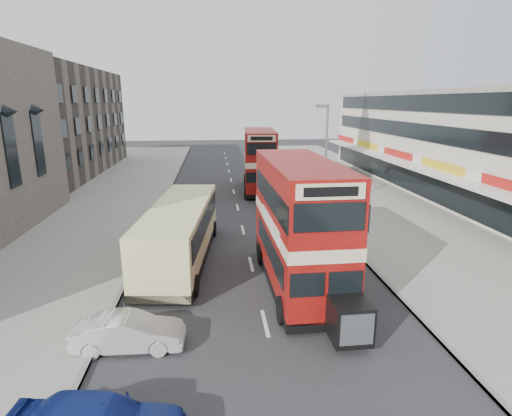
# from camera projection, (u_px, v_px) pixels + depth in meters

# --- Properties ---
(ground) EXTENTS (160.00, 160.00, 0.00)m
(ground) POSITION_uv_depth(u_px,v_px,m) (272.00, 354.00, 13.99)
(ground) COLOR #28282B
(ground) RESTS_ON ground
(road_surface) EXTENTS (12.00, 90.00, 0.01)m
(road_surface) POSITION_uv_depth(u_px,v_px,m) (237.00, 207.00, 33.24)
(road_surface) COLOR #28282B
(road_surface) RESTS_ON ground
(pavement_right) EXTENTS (12.00, 90.00, 0.15)m
(pavement_right) POSITION_uv_depth(u_px,v_px,m) (380.00, 203.00, 34.42)
(pavement_right) COLOR gray
(pavement_right) RESTS_ON ground
(pavement_left) EXTENTS (12.00, 90.00, 0.15)m
(pavement_left) POSITION_uv_depth(u_px,v_px,m) (84.00, 211.00, 32.02)
(pavement_left) COLOR gray
(pavement_left) RESTS_ON ground
(kerb_left) EXTENTS (0.20, 90.00, 0.16)m
(kerb_left) POSITION_uv_depth(u_px,v_px,m) (161.00, 209.00, 32.61)
(kerb_left) COLOR gray
(kerb_left) RESTS_ON ground
(kerb_right) EXTENTS (0.20, 90.00, 0.16)m
(kerb_right) POSITION_uv_depth(u_px,v_px,m) (311.00, 205.00, 33.83)
(kerb_right) COLOR gray
(kerb_right) RESTS_ON ground
(brick_terrace) EXTENTS (14.00, 28.00, 12.00)m
(brick_terrace) POSITION_uv_depth(u_px,v_px,m) (35.00, 122.00, 46.85)
(brick_terrace) COLOR #66594C
(brick_terrace) RESTS_ON ground
(commercial_row) EXTENTS (9.90, 46.20, 9.30)m
(commercial_row) POSITION_uv_depth(u_px,v_px,m) (462.00, 144.00, 35.97)
(commercial_row) COLOR beige
(commercial_row) RESTS_ON ground
(street_lamp) EXTENTS (1.00, 0.20, 8.12)m
(street_lamp) POSITION_uv_depth(u_px,v_px,m) (325.00, 150.00, 30.76)
(street_lamp) COLOR slate
(street_lamp) RESTS_ON ground
(bus_main) EXTENTS (2.98, 10.27, 5.65)m
(bus_main) POSITION_uv_depth(u_px,v_px,m) (300.00, 225.00, 18.43)
(bus_main) COLOR black
(bus_main) RESTS_ON ground
(bus_second) EXTENTS (3.41, 10.26, 5.56)m
(bus_second) POSITION_uv_depth(u_px,v_px,m) (260.00, 160.00, 38.70)
(bus_second) COLOR black
(bus_second) RESTS_ON ground
(coach) EXTENTS (3.85, 11.11, 2.88)m
(coach) POSITION_uv_depth(u_px,v_px,m) (180.00, 231.00, 21.74)
(coach) COLOR black
(coach) RESTS_ON ground
(car_left_front) EXTENTS (3.81, 1.43, 1.24)m
(car_left_front) POSITION_uv_depth(u_px,v_px,m) (129.00, 332.00, 14.16)
(car_left_front) COLOR beige
(car_left_front) RESTS_ON ground
(car_right_a) EXTENTS (5.43, 2.81, 1.50)m
(car_right_a) POSITION_uv_depth(u_px,v_px,m) (304.00, 203.00, 31.47)
(car_right_a) COLOR maroon
(car_right_a) RESTS_ON ground
(car_right_b) EXTENTS (4.90, 2.39, 1.34)m
(car_right_b) POSITION_uv_depth(u_px,v_px,m) (306.00, 199.00, 33.29)
(car_right_b) COLOR orange
(car_right_b) RESTS_ON ground
(car_right_c) EXTENTS (4.04, 1.89, 1.34)m
(car_right_c) POSITION_uv_depth(u_px,v_px,m) (276.00, 173.00, 45.03)
(car_right_c) COLOR #5F9CBE
(car_right_c) RESTS_ON ground
(pedestrian_near) EXTENTS (0.75, 0.64, 1.71)m
(pedestrian_near) POSITION_uv_depth(u_px,v_px,m) (357.00, 206.00, 29.67)
(pedestrian_near) COLOR gray
(pedestrian_near) RESTS_ON pavement_right
(pedestrian_far) EXTENTS (0.98, 0.66, 1.55)m
(pedestrian_far) POSITION_uv_depth(u_px,v_px,m) (315.00, 173.00, 43.71)
(pedestrian_far) COLOR gray
(pedestrian_far) RESTS_ON pavement_right
(cyclist) EXTENTS (0.70, 1.89, 2.02)m
(cyclist) POSITION_uv_depth(u_px,v_px,m) (285.00, 192.00, 35.70)
(cyclist) COLOR gray
(cyclist) RESTS_ON ground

